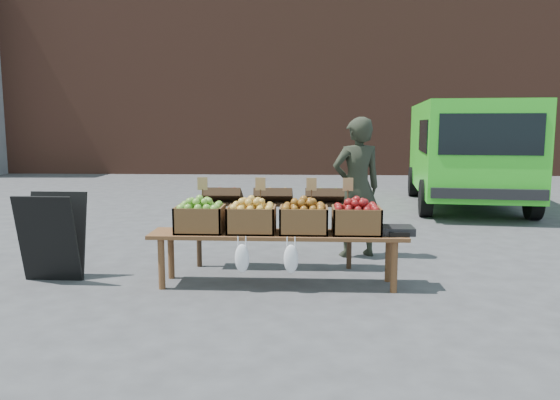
# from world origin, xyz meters

# --- Properties ---
(ground) EXTENTS (80.00, 80.00, 0.00)m
(ground) POSITION_xyz_m (0.00, 0.00, 0.00)
(ground) COLOR #444446
(brick_building) EXTENTS (24.00, 4.00, 10.00)m
(brick_building) POSITION_xyz_m (0.00, 15.00, 5.00)
(brick_building) COLOR brown
(brick_building) RESTS_ON ground
(delivery_van) EXTENTS (2.71, 4.98, 2.13)m
(delivery_van) POSITION_xyz_m (3.72, 6.10, 1.07)
(delivery_van) COLOR #34D627
(delivery_van) RESTS_ON ground
(vendor) EXTENTS (0.76, 0.62, 1.80)m
(vendor) POSITION_xyz_m (1.05, 1.60, 0.90)
(vendor) COLOR #25291E
(vendor) RESTS_ON ground
(chalkboard_sign) EXTENTS (0.65, 0.37, 0.98)m
(chalkboard_sign) POSITION_xyz_m (-2.38, 0.31, 0.49)
(chalkboard_sign) COLOR black
(chalkboard_sign) RESTS_ON ground
(back_table) EXTENTS (2.10, 0.44, 1.04)m
(back_table) POSITION_xyz_m (0.01, 0.96, 0.52)
(back_table) COLOR #312114
(back_table) RESTS_ON ground
(display_bench) EXTENTS (2.70, 0.56, 0.57)m
(display_bench) POSITION_xyz_m (0.10, 0.24, 0.28)
(display_bench) COLOR brown
(display_bench) RESTS_ON ground
(crate_golden_apples) EXTENTS (0.50, 0.40, 0.28)m
(crate_golden_apples) POSITION_xyz_m (-0.72, 0.24, 0.71)
(crate_golden_apples) COLOR #578728
(crate_golden_apples) RESTS_ON display_bench
(crate_russet_pears) EXTENTS (0.50, 0.40, 0.28)m
(crate_russet_pears) POSITION_xyz_m (-0.17, 0.24, 0.71)
(crate_russet_pears) COLOR gold
(crate_russet_pears) RESTS_ON display_bench
(crate_red_apples) EXTENTS (0.50, 0.40, 0.28)m
(crate_red_apples) POSITION_xyz_m (0.38, 0.24, 0.71)
(crate_red_apples) COLOR brown
(crate_red_apples) RESTS_ON display_bench
(crate_green_apples) EXTENTS (0.50, 0.40, 0.28)m
(crate_green_apples) POSITION_xyz_m (0.93, 0.24, 0.71)
(crate_green_apples) COLOR maroon
(crate_green_apples) RESTS_ON display_bench
(weighing_scale) EXTENTS (0.34, 0.30, 0.08)m
(weighing_scale) POSITION_xyz_m (1.35, 0.24, 0.61)
(weighing_scale) COLOR black
(weighing_scale) RESTS_ON display_bench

